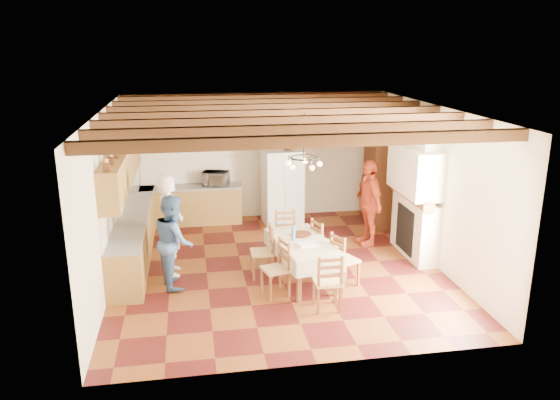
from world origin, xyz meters
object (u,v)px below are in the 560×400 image
object	(u,v)px
chair_end_near	(327,281)
person_man	(171,225)
dining_table	(303,245)
chair_right_near	(345,259)
chair_left_far	(262,251)
chair_end_far	(286,236)
microwave	(216,178)
refrigerator	(282,187)
person_woman_red	(368,203)
person_woman_blue	(174,241)
hutch	(379,175)
chair_right_far	(324,244)
chair_left_near	(275,268)

from	to	relation	value
chair_end_near	person_man	distance (m)	3.09
dining_table	chair_right_near	size ratio (longest dim) A/B	1.92
chair_left_far	person_man	xyz separation A→B (m)	(-1.61, 0.38, 0.46)
chair_end_far	person_man	bearing A→B (deg)	-168.15
person_man	microwave	world-z (taller)	person_man
refrigerator	dining_table	distance (m)	3.27
refrigerator	person_woman_red	xyz separation A→B (m)	(1.53, -1.68, 0.03)
dining_table	chair_end_far	distance (m)	1.04
refrigerator	chair_left_far	size ratio (longest dim) A/B	1.82
chair_end_far	person_woman_red	bearing A→B (deg)	20.39
microwave	chair_end_near	bearing A→B (deg)	-55.91
chair_right_near	person_woman_blue	distance (m)	2.99
chair_end_near	person_man	xyz separation A→B (m)	(-2.46, 1.81, 0.46)
refrigerator	chair_right_near	size ratio (longest dim) A/B	1.82
chair_right_near	chair_end_near	distance (m)	0.98
chair_end_far	person_man	distance (m)	2.25
hutch	chair_left_far	distance (m)	4.07
dining_table	chair_right_far	xyz separation A→B (m)	(0.52, 0.50, -0.19)
chair_left_near	person_man	bearing A→B (deg)	-140.31
chair_right_near	person_woman_red	world-z (taller)	person_woman_red
refrigerator	chair_right_far	xyz separation A→B (m)	(0.32, -2.75, -0.39)
refrigerator	chair_right_far	world-z (taller)	refrigerator
dining_table	person_woman_red	xyz separation A→B (m)	(1.73, 1.58, 0.24)
chair_left_far	chair_end_near	world-z (taller)	same
microwave	refrigerator	bearing A→B (deg)	4.77
hutch	chair_end_near	size ratio (longest dim) A/B	2.41
person_woman_red	microwave	xyz separation A→B (m)	(-3.05, 1.99, 0.15)
chair_right_near	hutch	bearing A→B (deg)	-50.97
refrigerator	chair_left_far	xyz separation A→B (m)	(-0.89, -2.94, -0.39)
refrigerator	person_man	world-z (taller)	person_man
chair_end_far	chair_right_far	bearing A→B (deg)	-35.80
chair_left_far	person_woman_red	size ratio (longest dim) A/B	0.53
chair_left_near	chair_left_far	size ratio (longest dim) A/B	1.00
chair_right_far	person_woman_red	size ratio (longest dim) A/B	0.53
chair_left_near	chair_end_near	world-z (taller)	same
chair_left_near	chair_right_near	distance (m)	1.28
hutch	dining_table	xyz separation A→B (m)	(-2.40, -2.88, -0.48)
dining_table	person_woman_red	distance (m)	2.35
chair_left_far	chair_right_far	bearing A→B (deg)	99.60
chair_end_near	refrigerator	bearing A→B (deg)	-88.94
refrigerator	chair_left_near	distance (m)	3.84
chair_end_near	chair_right_far	bearing A→B (deg)	-100.80
chair_end_near	chair_end_far	size ratio (longest dim) A/B	1.00
refrigerator	person_woman_blue	distance (m)	3.91
refrigerator	person_man	distance (m)	3.57
dining_table	chair_end_near	xyz separation A→B (m)	(0.17, -1.11, -0.19)
chair_left_far	microwave	size ratio (longest dim) A/B	1.66
chair_right_far	chair_end_far	world-z (taller)	same
chair_left_near	person_woman_blue	distance (m)	1.83
chair_right_near	person_woman_blue	xyz separation A→B (m)	(-2.93, 0.48, 0.34)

